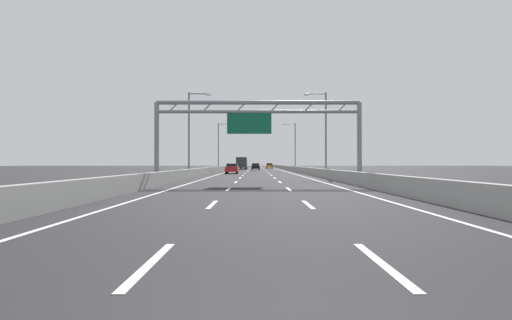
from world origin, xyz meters
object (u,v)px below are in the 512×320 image
Objects in this scene: streetlamp_right_mid at (326,129)px; blue_car at (246,166)px; green_car at (245,166)px; box_truck at (244,163)px; black_car at (258,167)px; red_car at (234,168)px; sign_gantry at (259,120)px; streetlamp_right_far at (296,144)px; orange_car at (271,166)px; streetlamp_left_far at (222,144)px; streetlamp_left_mid at (193,129)px.

streetlamp_right_mid is 73.15m from blue_car.
green_car is 10.93m from box_truck.
red_car is at bearing -96.62° from black_car.
sign_gantry is 69.17m from box_truck.
streetlamp_right_far is 2.13× the size of orange_car.
box_truck is (-11.12, 54.36, -3.76)m from streetlamp_right_mid.
green_car is 21.65m from black_car.
streetlamp_right_far is at bearing -45.67° from black_car.
streetlamp_left_far is at bearing 180.00° from streetlamp_right_far.
box_truck is at bearing 121.19° from streetlamp_right_far.
streetlamp_left_mid is at bearing -93.31° from green_car.
sign_gantry is 16.49m from streetlamp_right_mid.
orange_car is 1.03× the size of black_car.
streetlamp_left_far reaches higher than blue_car.
sign_gantry is 1.67× the size of streetlamp_right_mid.
green_car is at bearing -138.04° from orange_car.
streetlamp_left_far is at bearing 112.53° from streetlamp_right_mid.
sign_gantry is at bearing -82.87° from red_car.
orange_car is 19.03m from box_truck.
blue_car is 17.81m from box_truck.
black_car is 1.00× the size of blue_car.
streetlamp_right_mid is at bearing -80.30° from green_car.
streetlamp_right_far is 2.02× the size of red_car.
blue_car is at bearing 98.70° from streetlamp_right_mid.
streetlamp_left_far is (-7.38, 50.63, 0.57)m from sign_gantry.
sign_gantry is 3.56× the size of orange_car.
streetlamp_left_mid is (-7.38, 14.64, 0.57)m from sign_gantry.
red_car is at bearing -90.01° from green_car.
blue_car is (-3.33, 28.27, -0.01)m from black_car.
streetlamp_right_mid is 44.80m from black_car.
streetlamp_right_mid is 2.02× the size of red_car.
streetlamp_left_mid is 44.71m from black_car.
streetlamp_left_mid reaches higher than box_truck.
box_truck reaches higher than red_car.
green_car is (3.78, 29.27, -4.63)m from streetlamp_left_far.
sign_gantry is 51.20m from streetlamp_right_far.
orange_car is 1.02× the size of green_car.
orange_car is 28.28m from black_car.
streetlamp_right_mid is 1.00× the size of streetlamp_left_far.
box_truck is at bearing 92.96° from sign_gantry.
green_car is at bearing 82.64° from streetlamp_left_far.
box_truck reaches higher than black_car.
streetlamp_right_mid and streetlamp_left_far have the same top height.
streetlamp_left_far is 2.18× the size of green_car.
streetlamp_right_far reaches higher than orange_car.
black_car is 0.57× the size of box_truck.
orange_car is 58.18m from red_car.
streetlamp_right_far reaches higher than box_truck.
streetlamp_right_mid is at bearing -86.99° from orange_car.
streetlamp_right_far is (14.93, 35.99, 0.00)m from streetlamp_left_mid.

